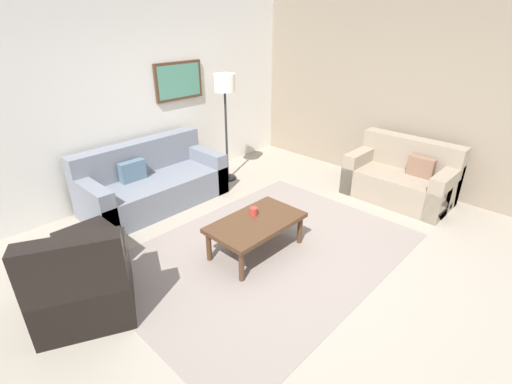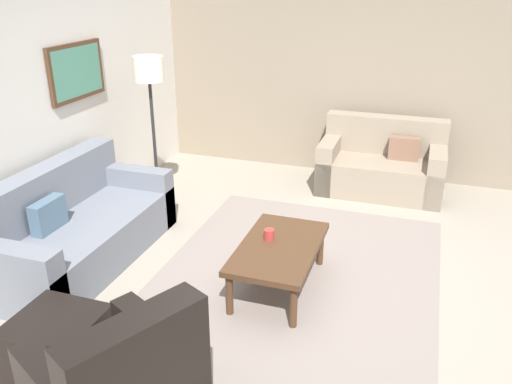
{
  "view_description": "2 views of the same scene",
  "coord_description": "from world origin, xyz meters",
  "px_view_note": "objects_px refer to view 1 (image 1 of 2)",
  "views": [
    {
      "loc": [
        -2.68,
        -2.38,
        2.52
      ],
      "look_at": [
        -0.03,
        0.14,
        0.75
      ],
      "focal_mm": 25.95,
      "sensor_mm": 36.0,
      "label": 1
    },
    {
      "loc": [
        -3.76,
        -0.92,
        2.53
      ],
      "look_at": [
        0.19,
        0.4,
        0.76
      ],
      "focal_mm": 36.6,
      "sensor_mm": 36.0,
      "label": 2
    }
  ],
  "objects_px": {
    "coffee_table": "(256,224)",
    "lamp_standing": "(225,94)",
    "armchair_leather": "(84,289)",
    "cup": "(254,211)",
    "ottoman": "(90,249)",
    "framed_artwork": "(179,81)",
    "couch_main": "(151,184)",
    "couch_loveseat": "(402,178)"
  },
  "relations": [
    {
      "from": "armchair_leather",
      "to": "ottoman",
      "type": "bearing_deg",
      "value": 63.22
    },
    {
      "from": "cup",
      "to": "armchair_leather",
      "type": "bearing_deg",
      "value": 171.07
    },
    {
      "from": "couch_main",
      "to": "couch_loveseat",
      "type": "height_order",
      "value": "same"
    },
    {
      "from": "couch_loveseat",
      "to": "armchair_leather",
      "type": "distance_m",
      "value": 4.45
    },
    {
      "from": "couch_loveseat",
      "to": "armchair_leather",
      "type": "relative_size",
      "value": 1.37
    },
    {
      "from": "couch_main",
      "to": "lamp_standing",
      "type": "xyz_separation_m",
      "value": [
        1.34,
        -0.17,
        1.11
      ]
    },
    {
      "from": "couch_main",
      "to": "cup",
      "type": "relative_size",
      "value": 21.51
    },
    {
      "from": "coffee_table",
      "to": "framed_artwork",
      "type": "relative_size",
      "value": 1.31
    },
    {
      "from": "armchair_leather",
      "to": "framed_artwork",
      "type": "xyz_separation_m",
      "value": [
        2.61,
        1.99,
        1.28
      ]
    },
    {
      "from": "armchair_leather",
      "to": "cup",
      "type": "xyz_separation_m",
      "value": [
        1.88,
        -0.3,
        0.15
      ]
    },
    {
      "from": "armchair_leather",
      "to": "framed_artwork",
      "type": "height_order",
      "value": "framed_artwork"
    },
    {
      "from": "couch_loveseat",
      "to": "coffee_table",
      "type": "distance_m",
      "value": 2.6
    },
    {
      "from": "ottoman",
      "to": "framed_artwork",
      "type": "height_order",
      "value": "framed_artwork"
    },
    {
      "from": "lamp_standing",
      "to": "framed_artwork",
      "type": "relative_size",
      "value": 2.03
    },
    {
      "from": "armchair_leather",
      "to": "coffee_table",
      "type": "relative_size",
      "value": 0.98
    },
    {
      "from": "cup",
      "to": "framed_artwork",
      "type": "relative_size",
      "value": 0.11
    },
    {
      "from": "couch_main",
      "to": "cup",
      "type": "xyz_separation_m",
      "value": [
        0.21,
        -1.86,
        0.16
      ]
    },
    {
      "from": "armchair_leather",
      "to": "cup",
      "type": "distance_m",
      "value": 1.91
    },
    {
      "from": "ottoman",
      "to": "coffee_table",
      "type": "relative_size",
      "value": 0.51
    },
    {
      "from": "couch_main",
      "to": "ottoman",
      "type": "height_order",
      "value": "couch_main"
    },
    {
      "from": "coffee_table",
      "to": "lamp_standing",
      "type": "height_order",
      "value": "lamp_standing"
    },
    {
      "from": "couch_main",
      "to": "lamp_standing",
      "type": "distance_m",
      "value": 1.75
    },
    {
      "from": "couch_loveseat",
      "to": "framed_artwork",
      "type": "height_order",
      "value": "framed_artwork"
    },
    {
      "from": "ottoman",
      "to": "framed_artwork",
      "type": "distance_m",
      "value": 2.91
    },
    {
      "from": "armchair_leather",
      "to": "ottoman",
      "type": "height_order",
      "value": "armchair_leather"
    },
    {
      "from": "couch_main",
      "to": "framed_artwork",
      "type": "distance_m",
      "value": 1.65
    },
    {
      "from": "couch_main",
      "to": "armchair_leather",
      "type": "height_order",
      "value": "armchair_leather"
    },
    {
      "from": "couch_loveseat",
      "to": "ottoman",
      "type": "xyz_separation_m",
      "value": [
        -3.96,
        1.74,
        -0.1
      ]
    },
    {
      "from": "couch_loveseat",
      "to": "ottoman",
      "type": "distance_m",
      "value": 4.33
    },
    {
      "from": "couch_main",
      "to": "cup",
      "type": "height_order",
      "value": "couch_main"
    },
    {
      "from": "coffee_table",
      "to": "ottoman",
      "type": "bearing_deg",
      "value": 141.36
    },
    {
      "from": "armchair_leather",
      "to": "lamp_standing",
      "type": "bearing_deg",
      "value": 24.88
    },
    {
      "from": "couch_loveseat",
      "to": "cup",
      "type": "height_order",
      "value": "couch_loveseat"
    },
    {
      "from": "couch_loveseat",
      "to": "cup",
      "type": "bearing_deg",
      "value": 164.04
    },
    {
      "from": "lamp_standing",
      "to": "ottoman",
      "type": "bearing_deg",
      "value": -166.02
    },
    {
      "from": "armchair_leather",
      "to": "lamp_standing",
      "type": "height_order",
      "value": "lamp_standing"
    },
    {
      "from": "cup",
      "to": "lamp_standing",
      "type": "relative_size",
      "value": 0.05
    },
    {
      "from": "armchair_leather",
      "to": "ottoman",
      "type": "distance_m",
      "value": 0.83
    },
    {
      "from": "couch_main",
      "to": "armchair_leather",
      "type": "distance_m",
      "value": 2.29
    },
    {
      "from": "couch_loveseat",
      "to": "coffee_table",
      "type": "bearing_deg",
      "value": 166.82
    },
    {
      "from": "ottoman",
      "to": "cup",
      "type": "xyz_separation_m",
      "value": [
        1.51,
        -1.03,
        0.26
      ]
    },
    {
      "from": "couch_loveseat",
      "to": "framed_artwork",
      "type": "relative_size",
      "value": 1.75
    }
  ]
}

